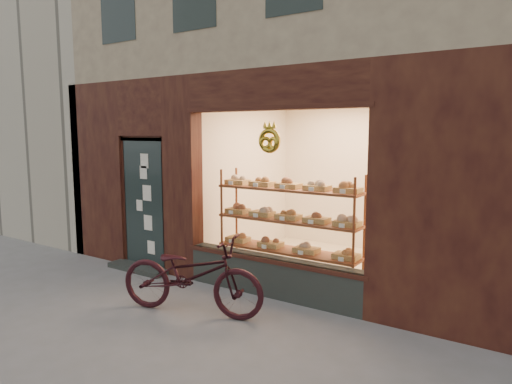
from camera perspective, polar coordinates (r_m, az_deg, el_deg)
The scene contains 4 objects.
ground at distance 5.29m, azimuth -15.15°, elevation -18.09°, with size 90.00×90.00×0.00m, color slate.
neighbor_left at distance 15.95m, azimuth -24.04°, elevation 14.93°, with size 12.00×7.00×9.00m, color #B3AE9F.
display_shelf at distance 6.64m, azimuth 4.07°, elevation -4.50°, with size 2.20×0.45×1.70m.
bicycle at distance 5.82m, azimuth -8.09°, elevation -10.21°, with size 0.66×1.90×1.00m, color black.
Camera 1 is at (3.64, -3.11, 2.26)m, focal length 32.00 mm.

